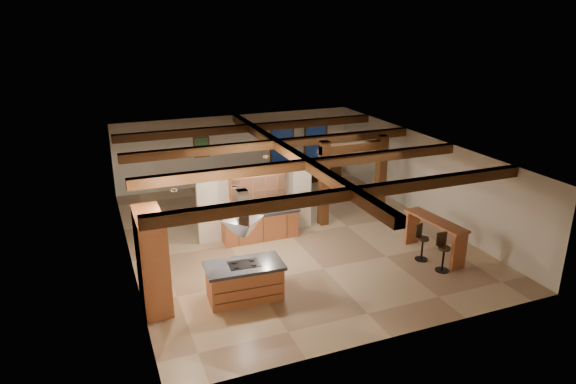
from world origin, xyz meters
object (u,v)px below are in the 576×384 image
at_px(bar_counter, 435,231).
at_px(kitchen_island, 245,281).
at_px(sofa, 293,176).
at_px(dining_table, 251,198).

bearing_deg(bar_counter, kitchen_island, -177.53).
height_order(sofa, bar_counter, bar_counter).
bearing_deg(kitchen_island, dining_table, 70.73).
height_order(dining_table, sofa, dining_table).
bearing_deg(sofa, kitchen_island, 51.85).
relative_size(dining_table, sofa, 0.91).
xyz_separation_m(kitchen_island, sofa, (4.66, 8.17, -0.17)).
height_order(kitchen_island, dining_table, kitchen_island).
xyz_separation_m(dining_table, sofa, (2.51, 2.03, -0.03)).
relative_size(dining_table, bar_counter, 0.88).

